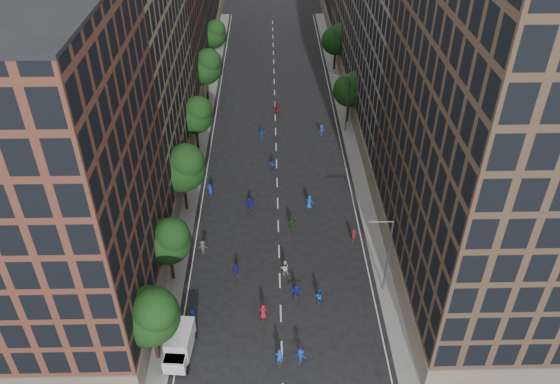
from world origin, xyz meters
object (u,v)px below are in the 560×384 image
(streetlamp_far, at_px, (346,100))
(skater_2, at_px, (319,296))
(streetlamp_near, at_px, (386,252))
(cargo_van, at_px, (179,344))
(skater_1, at_px, (279,358))
(skater_0, at_px, (192,317))

(streetlamp_far, xyz_separation_m, skater_2, (-6.55, -34.63, -4.27))
(skater_2, bearing_deg, streetlamp_near, -164.82)
(streetlamp_near, bearing_deg, cargo_van, -158.72)
(skater_2, bearing_deg, skater_1, 62.04)
(streetlamp_near, xyz_separation_m, skater_1, (-10.63, -8.96, -4.20))
(streetlamp_far, relative_size, cargo_van, 1.83)
(streetlamp_near, bearing_deg, skater_2, -165.99)
(streetlamp_far, relative_size, skater_0, 5.74)
(skater_0, relative_size, skater_2, 0.88)
(streetlamp_near, relative_size, skater_1, 4.68)
(skater_1, bearing_deg, streetlamp_near, -136.68)
(skater_0, bearing_deg, skater_2, -161.47)
(streetlamp_far, height_order, skater_1, streetlamp_far)
(streetlamp_far, bearing_deg, cargo_van, -115.75)
(streetlamp_far, height_order, skater_0, streetlamp_far)
(streetlamp_near, distance_m, streetlamp_far, 33.00)
(cargo_van, bearing_deg, skater_1, -3.25)
(streetlamp_near, height_order, skater_0, streetlamp_near)
(cargo_van, bearing_deg, skater_2, 29.86)
(streetlamp_near, relative_size, cargo_van, 1.83)
(streetlamp_near, xyz_separation_m, skater_2, (-6.55, -1.63, -4.27))
(streetlamp_near, distance_m, skater_0, 19.78)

